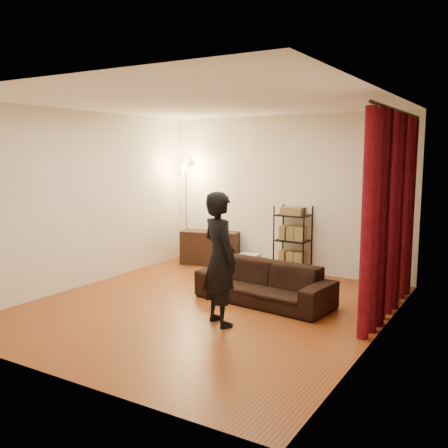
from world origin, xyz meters
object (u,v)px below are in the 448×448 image
Objects in this scene: sofa at (264,283)px; floor_lamp at (186,212)px; media_cabinet at (210,248)px; person at (220,259)px; wire_shelf at (293,241)px; storage_boxes at (249,261)px.

sofa is 0.99× the size of floor_lamp.
media_cabinet is 0.55× the size of floor_lamp.
floor_lamp is (-2.35, 2.64, 0.16)m from person.
wire_shelf reaches higher than media_cabinet.
sofa is 1.77m from wire_shelf.
wire_shelf reaches higher than sofa.
person is at bearing -68.90° from storage_boxes.
floor_lamp is (-1.30, -0.09, 0.82)m from storage_boxes.
media_cabinet is at bearing 167.38° from wire_shelf.
person is at bearing -48.32° from floor_lamp.
media_cabinet reaches higher than sofa.
media_cabinet is (-1.93, 1.66, 0.03)m from sofa.
floor_lamp is at bearing -18.49° from person.
media_cabinet is at bearing 146.40° from sofa.
wire_shelf is at bearing -55.33° from person.
person is 3.32m from media_cabinet.
storage_boxes is (-1.06, 2.73, -0.66)m from person.
sofa is 1.62× the size of wire_shelf.
floor_lamp reaches higher than sofa.
storage_boxes is (-1.13, 1.69, -0.14)m from sofa.
person is at bearing -87.15° from sofa.
storage_boxes is 0.29× the size of wire_shelf.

